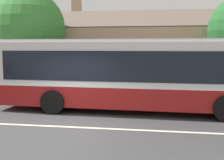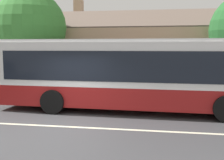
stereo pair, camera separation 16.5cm
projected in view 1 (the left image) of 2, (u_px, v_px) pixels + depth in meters
ground_plane at (63, 127)px, 9.70m from camera, size 300.00×300.00×0.00m
sidewalk_far at (98, 95)px, 15.58m from camera, size 60.00×3.00×0.15m
lane_divider_stripe at (63, 127)px, 9.70m from camera, size 60.00×0.16×0.01m
community_building at (153, 55)px, 21.90m from camera, size 23.92×9.66×6.58m
transit_bus at (134, 73)px, 12.01m from camera, size 11.72×2.98×3.06m
bench_by_building at (41, 86)px, 15.53m from camera, size 1.85×0.51×0.94m
street_tree_secondary at (28, 27)px, 17.08m from camera, size 4.41×4.41×6.14m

